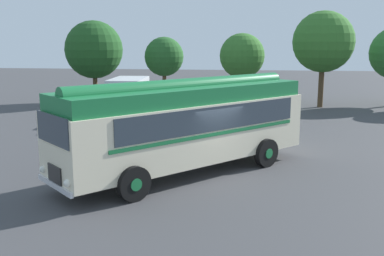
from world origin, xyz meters
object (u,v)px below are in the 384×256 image
Objects in this scene: car_mid_left at (218,106)px; box_van at (126,98)px; vintage_bus at (186,122)px; car_near_left at (174,106)px.

car_mid_left is 5.69m from box_van.
box_van is (-5.27, 10.79, -0.53)m from vintage_bus.
vintage_bus reaches higher than box_van.
vintage_bus is at bearing -77.88° from car_near_left.
car_mid_left is (0.31, 11.78, -1.05)m from vintage_bus.
vintage_bus is at bearing -63.94° from box_van.
box_van is at bearing -173.48° from car_near_left.
vintage_bus reaches higher than car_mid_left.
box_van reaches higher than car_mid_left.
car_near_left is at bearing 102.12° from vintage_bus.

